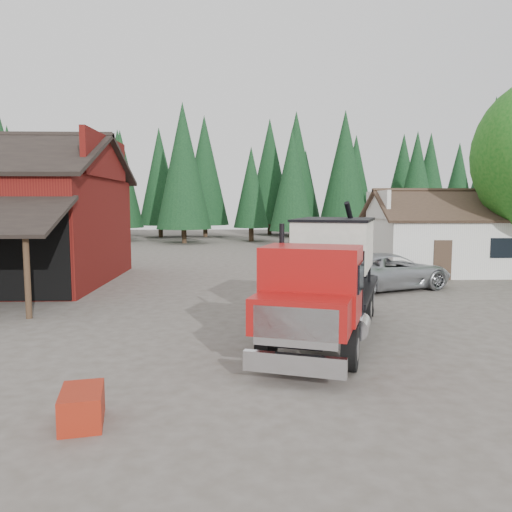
{
  "coord_description": "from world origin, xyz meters",
  "views": [
    {
      "loc": [
        1.42,
        -14.38,
        3.79
      ],
      "look_at": [
        2.02,
        4.62,
        1.8
      ],
      "focal_mm": 35.0,
      "sensor_mm": 36.0,
      "label": 1
    }
  ],
  "objects": [
    {
      "name": "ground",
      "position": [
        0.0,
        0.0,
        0.0
      ],
      "size": [
        120.0,
        120.0,
        0.0
      ],
      "primitive_type": "plane",
      "color": "#4E483D",
      "rests_on": "ground"
    },
    {
      "name": "farmhouse",
      "position": [
        13.0,
        13.0,
        1.67
      ],
      "size": [
        8.6,
        6.42,
        4.65
      ],
      "color": "silver",
      "rests_on": "ground"
    },
    {
      "name": "conifer_backdrop",
      "position": [
        0.0,
        42.0,
        0.0
      ],
      "size": [
        76.0,
        16.0,
        16.0
      ],
      "primitive_type": null,
      "color": "black",
      "rests_on": "ground"
    },
    {
      "name": "near_pine_b",
      "position": [
        6.0,
        30.0,
        5.89
      ],
      "size": [
        3.96,
        3.96,
        10.4
      ],
      "color": "#382619",
      "rests_on": "ground"
    },
    {
      "name": "near_pine_c",
      "position": [
        22.0,
        26.0,
        6.89
      ],
      "size": [
        4.84,
        4.84,
        12.4
      ],
      "color": "#382619",
      "rests_on": "ground"
    },
    {
      "name": "near_pine_d",
      "position": [
        -4.0,
        34.0,
        7.39
      ],
      "size": [
        5.28,
        5.28,
        13.4
      ],
      "color": "#382619",
      "rests_on": "ground"
    },
    {
      "name": "feed_truck",
      "position": [
        3.89,
        -0.41,
        1.81
      ],
      "size": [
        4.88,
        8.86,
        3.87
      ],
      "rotation": [
        0.0,
        0.0,
        -0.32
      ],
      "color": "black",
      "rests_on": "ground"
    },
    {
      "name": "silver_car",
      "position": [
        8.0,
        7.42,
        0.81
      ],
      "size": [
        6.43,
        4.76,
        1.62
      ],
      "primitive_type": "imported",
      "rotation": [
        0.0,
        0.0,
        1.97
      ],
      "color": "#ADB0B5",
      "rests_on": "ground"
    },
    {
      "name": "equip_box",
      "position": [
        -1.32,
        -6.0,
        0.3
      ],
      "size": [
        0.92,
        1.22,
        0.6
      ],
      "primitive_type": "cube",
      "rotation": [
        0.0,
        0.0,
        0.21
      ],
      "color": "maroon",
      "rests_on": "ground"
    }
  ]
}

